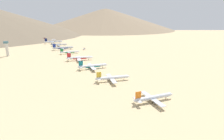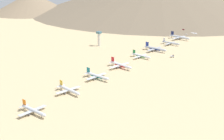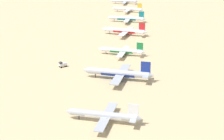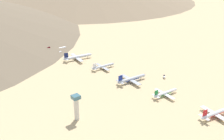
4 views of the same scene
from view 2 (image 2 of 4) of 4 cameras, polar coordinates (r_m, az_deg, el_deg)
The scene contains 13 objects.
ground_plane at distance 465.98m, azimuth 5.54°, elevation 2.12°, with size 2639.12×2639.12×0.00m, color tan.
parked_jet_0 at distance 294.43m, azimuth -14.58°, elevation -7.33°, with size 36.96×29.93×10.69m.
parked_jet_1 at distance 335.51m, azimuth -8.12°, elevation -3.69°, with size 38.57×31.45×11.12m.
parked_jet_2 at distance 374.99m, azimuth -2.84°, elevation -1.14°, with size 40.97×33.22×11.83m.
parked_jet_3 at distance 418.32m, azimuth 1.60°, elevation 0.94°, with size 43.01×35.10×12.41m.
parked_jet_4 at distance 468.86m, azimuth 5.45°, elevation 2.67°, with size 36.93×30.01×10.65m.
parked_jet_5 at distance 512.95m, azimuth 8.08°, elevation 4.00°, with size 45.53×36.99×13.13m.
parked_jet_6 at distance 562.27m, azimuth 10.93°, elevation 5.01°, with size 38.10×30.93×10.99m.
parked_jet_7 at distance 612.10m, azimuth 12.54°, elevation 6.05°, with size 48.05×39.23×13.87m.
parked_jet_8 at distance 664.23m, azimuth 14.26°, elevation 6.74°, with size 36.84×29.91×10.63m.
service_truck at distance 479.78m, azimuth 11.26°, elevation 2.58°, with size 5.38×5.50×3.90m.
control_tower at distance 542.36m, azimuth -2.46°, elevation 6.05°, with size 7.20×7.20×26.14m.
desert_hill_0 at distance 1022.71m, azimuth -14.86°, elevation 12.11°, with size 252.81×252.81×65.31m, color #847056.
Camera 2 is at (250.42, -372.08, 126.45)m, focal length 48.73 mm.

